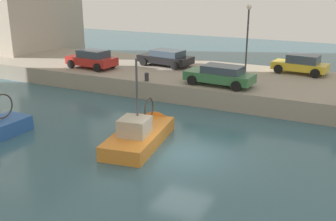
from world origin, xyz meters
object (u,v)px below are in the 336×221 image
at_px(parked_car_yellow, 301,64).
at_px(quay_streetlamp, 248,27).
at_px(mooring_bollard_mid, 147,77).
at_px(parked_car_red, 92,59).
at_px(parked_car_black, 166,57).
at_px(parked_car_green, 220,75).
at_px(fishing_boat_orange, 142,139).

height_order(parked_car_yellow, quay_streetlamp, quay_streetlamp).
bearing_deg(mooring_bollard_mid, parked_car_red, 72.67).
bearing_deg(parked_car_black, parked_car_green, -124.44).
relative_size(parked_car_red, mooring_bollard_mid, 7.27).
xyz_separation_m(parked_car_red, parked_car_yellow, (5.12, -14.62, -0.01)).
bearing_deg(quay_streetlamp, parked_car_yellow, -70.83).
relative_size(fishing_boat_orange, parked_car_green, 1.32).
xyz_separation_m(parked_car_red, mooring_bollard_mid, (-1.81, -5.81, -0.44)).
bearing_deg(fishing_boat_orange, parked_car_green, -8.97).
distance_m(fishing_boat_orange, mooring_bollard_mid, 7.72).
height_order(parked_car_green, parked_car_yellow, parked_car_yellow).
distance_m(parked_car_green, quay_streetlamp, 5.28).
bearing_deg(quay_streetlamp, mooring_bollard_mid, 137.85).
bearing_deg(parked_car_yellow, parked_car_red, 109.30).
distance_m(parked_car_black, mooring_bollard_mid, 5.25).
distance_m(parked_car_green, parked_car_yellow, 7.14).
relative_size(parked_car_red, parked_car_black, 0.89).
bearing_deg(parked_car_yellow, mooring_bollard_mid, 128.21).
bearing_deg(parked_car_black, quay_streetlamp, -85.08).
bearing_deg(fishing_boat_orange, mooring_bollard_mid, 27.69).
bearing_deg(parked_car_green, parked_car_black, 55.56).
relative_size(parked_car_yellow, quay_streetlamp, 0.82).
height_order(parked_car_red, quay_streetlamp, quay_streetlamp).
relative_size(parked_car_red, parked_car_green, 0.89).
xyz_separation_m(parked_car_green, mooring_bollard_mid, (-1.06, 4.76, -0.40)).
height_order(parked_car_red, parked_car_black, parked_car_red).
relative_size(parked_car_green, mooring_bollard_mid, 8.21).
bearing_deg(parked_car_red, quay_streetlamp, -70.65).
height_order(fishing_boat_orange, parked_car_yellow, fishing_boat_orange).
distance_m(fishing_boat_orange, quay_streetlamp, 13.21).
distance_m(parked_car_yellow, parked_car_black, 10.13).
distance_m(parked_car_black, quay_streetlamp, 6.80).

